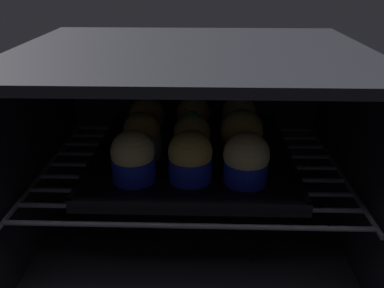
{
  "coord_description": "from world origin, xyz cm",
  "views": [
    {
      "loc": [
        2.13,
        -45.61,
        48.03
      ],
      "look_at": [
        0.0,
        23.21,
        17.6
      ],
      "focal_mm": 37.96,
      "sensor_mm": 36.0,
      "label": 1
    }
  ],
  "objects": [
    {
      "name": "muffin_row0_col0",
      "position": [
        -9.31,
        13.62,
        19.26
      ],
      "size": [
        7.21,
        7.21,
        8.75
      ],
      "color": "#1928B7",
      "rests_on": "baking_tray"
    },
    {
      "name": "muffin_row1_col2",
      "position": [
        9.13,
        23.56,
        19.43
      ],
      "size": [
        7.85,
        7.85,
        9.06
      ],
      "color": "#1928B7",
      "rests_on": "baking_tray"
    },
    {
      "name": "muffin_row0_col2",
      "position": [
        9.06,
        13.59,
        19.18
      ],
      "size": [
        7.55,
        7.55,
        8.7
      ],
      "color": "#1928B7",
      "rests_on": "baking_tray"
    },
    {
      "name": "muffin_row2_col1",
      "position": [
        0.33,
        32.57,
        19.16
      ],
      "size": [
        7.17,
        7.17,
        8.64
      ],
      "color": "#7A238C",
      "rests_on": "baking_tray"
    },
    {
      "name": "muffin_row2_col0",
      "position": [
        -9.5,
        32.15,
        19.06
      ],
      "size": [
        7.55,
        7.55,
        8.73
      ],
      "color": "#1928B7",
      "rests_on": "baking_tray"
    },
    {
      "name": "baking_tray",
      "position": [
        0.0,
        23.21,
        14.68
      ],
      "size": [
        36.36,
        36.36,
        2.2
      ],
      "color": "black",
      "rests_on": "oven_rack"
    },
    {
      "name": "oven_rack",
      "position": [
        0.0,
        22.0,
        13.6
      ],
      "size": [
        54.8,
        42.0,
        0.8
      ],
      "color": "#51515B",
      "rests_on": "oven_cavity"
    },
    {
      "name": "oven_cavity",
      "position": [
        0.0,
        26.25,
        17.0
      ],
      "size": [
        59.0,
        47.0,
        37.0
      ],
      "color": "black",
      "rests_on": "ground"
    },
    {
      "name": "muffin_row1_col0",
      "position": [
        -9.21,
        23.13,
        19.05
      ],
      "size": [
        7.17,
        7.17,
        8.45
      ],
      "color": "silver",
      "rests_on": "baking_tray"
    },
    {
      "name": "muffin_row2_col2",
      "position": [
        9.29,
        32.83,
        19.3
      ],
      "size": [
        7.17,
        7.17,
        8.78
      ],
      "color": "#0C8C84",
      "rests_on": "baking_tray"
    },
    {
      "name": "muffin_row1_col1",
      "position": [
        0.08,
        23.06,
        19.01
      ],
      "size": [
        7.17,
        7.17,
        8.85
      ],
      "color": "#7A238C",
      "rests_on": "baking_tray"
    },
    {
      "name": "muffin_row0_col1",
      "position": [
        -0.36,
        14.03,
        19.21
      ],
      "size": [
        7.28,
        7.28,
        8.66
      ],
      "color": "#1928B7",
      "rests_on": "baking_tray"
    }
  ]
}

